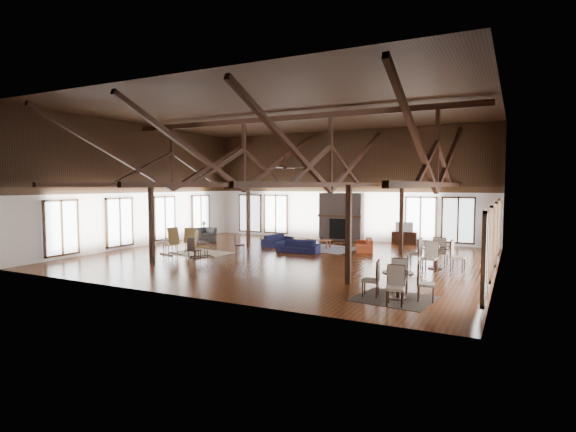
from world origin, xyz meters
The scene contains 31 objects.
floor centered at (0.00, 0.00, 0.00)m, with size 16.00×16.00×0.00m, color #592712.
ceiling centered at (0.00, 0.00, 6.00)m, with size 16.00×14.00×0.02m, color black.
wall_back centered at (0.00, 7.00, 3.00)m, with size 16.00×0.02×6.00m, color silver.
wall_front centered at (0.00, -7.00, 3.00)m, with size 16.00×0.02×6.00m, color silver.
wall_left centered at (-8.00, 0.00, 3.00)m, with size 0.02×14.00×6.00m, color silver.
wall_right centered at (8.00, 0.00, 3.00)m, with size 0.02×14.00×6.00m, color silver.
roof_truss centered at (0.00, 0.00, 4.03)m, with size 15.60×14.07×3.14m.
post_grid centered at (0.00, 0.00, 1.52)m, with size 8.16×7.16×3.05m.
fireplace centered at (0.00, 6.67, 1.29)m, with size 2.50×0.69×2.60m.
ceiling_fan centered at (0.50, -1.00, 3.73)m, with size 1.60×1.60×0.75m.
sofa_navy_front centered at (-0.18, 1.62, 0.28)m, with size 1.90×0.74×0.56m, color #141537.
sofa_navy_left centered at (-2.09, 3.24, 0.27)m, with size 0.72×1.84×0.54m, color #141739.
sofa_orange centered at (2.30, 3.53, 0.28)m, with size 0.74×1.88×0.55m, color #A64020.
coffee_table centered at (0.12, 3.27, 0.39)m, with size 1.30×0.93×0.45m.
vase centered at (0.25, 3.34, 0.54)m, with size 0.18×0.18×0.19m, color #B2B2B2.
armchair centered at (-6.29, 2.59, 0.38)m, with size 1.01×1.16×0.75m, color #323234.
side_table_lamp centered at (-6.84, 3.42, 0.41)m, with size 0.43×0.43×1.09m.
rocking_chair_a centered at (-4.73, -0.34, 0.51)m, with size 0.79×0.96×1.09m.
rocking_chair_b centered at (-3.22, -1.60, 0.54)m, with size 0.92×0.99×1.15m.
rocking_chair_c centered at (-4.76, -1.52, 0.57)m, with size 1.03×0.71×1.21m.
side_chair_a centered at (-2.22, -0.19, 0.55)m, with size 0.52×0.52×0.94m.
side_chair_b centered at (-2.87, -2.44, 0.56)m, with size 0.47×0.47×0.96m.
cafe_table_near centered at (5.78, -4.61, 0.50)m, with size 1.95×1.95×1.00m.
cafe_table_far centered at (5.97, 0.37, 0.53)m, with size 2.07×2.07×1.07m.
cup_near centered at (5.88, -4.54, 0.78)m, with size 0.14×0.14×0.11m, color #B2B2B2.
cup_far centered at (6.06, 0.30, 0.82)m, with size 0.12×0.12×0.09m, color #B2B2B2.
tv_console centered at (3.45, 6.75, 0.31)m, with size 1.26×0.47×0.63m, color black.
television centered at (3.43, 6.75, 0.88)m, with size 0.88×0.11×0.50m, color #B2B2B2.
rug_tan centered at (-3.94, -0.66, 0.01)m, with size 2.54×1.99×0.01m, color #C9B88C.
rug_navy centered at (0.27, 3.33, 0.01)m, with size 3.32×2.49×0.01m, color #161940.
rug_dark centered at (5.71, -4.65, 0.01)m, with size 1.99×1.81×0.01m, color black.
Camera 1 is at (8.55, -16.46, 3.05)m, focal length 28.00 mm.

